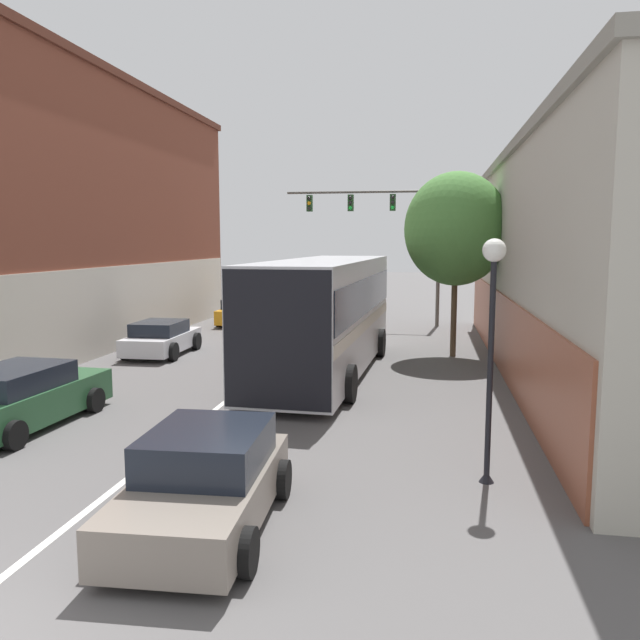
# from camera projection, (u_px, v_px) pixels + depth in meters

# --- Properties ---
(lane_center_line) EXTENTS (0.14, 42.31, 0.01)m
(lane_center_line) POSITION_uv_depth(u_px,v_px,m) (269.00, 367.00, 20.58)
(lane_center_line) COLOR silver
(lane_center_line) RESTS_ON ground_plane
(building_left_brick) EXTENTS (6.73, 24.23, 10.49)m
(building_left_brick) POSITION_uv_depth(u_px,v_px,m) (37.00, 209.00, 23.85)
(building_left_brick) COLOR brown
(building_left_brick) RESTS_ON ground_plane
(building_right_storefront) EXTENTS (6.77, 23.50, 7.00)m
(building_right_storefront) POSITION_uv_depth(u_px,v_px,m) (613.00, 258.00, 19.22)
(building_right_storefront) COLOR #B7B2A3
(building_right_storefront) RESTS_ON ground_plane
(bus) EXTENTS (3.29, 10.88, 3.57)m
(bus) POSITION_uv_depth(u_px,v_px,m) (325.00, 310.00, 19.29)
(bus) COLOR #B7B7BC
(bus) RESTS_ON ground_plane
(hatchback_foreground) EXTENTS (2.19, 3.94, 1.41)m
(hatchback_foreground) POSITION_uv_depth(u_px,v_px,m) (205.00, 482.00, 9.00)
(hatchback_foreground) COLOR slate
(hatchback_foreground) RESTS_ON ground_plane
(parked_car_left_near) EXTENTS (2.00, 4.22, 1.30)m
(parked_car_left_near) POSITION_uv_depth(u_px,v_px,m) (244.00, 311.00, 31.34)
(parked_car_left_near) COLOR orange
(parked_car_left_near) RESTS_ON ground_plane
(parked_car_left_mid) EXTENTS (2.20, 4.64, 1.39)m
(parked_car_left_mid) POSITION_uv_depth(u_px,v_px,m) (20.00, 398.00, 13.84)
(parked_car_left_mid) COLOR #285633
(parked_car_left_mid) RESTS_ON ground_plane
(parked_car_left_far) EXTENTS (2.05, 3.85, 1.25)m
(parked_car_left_far) POSITION_uv_depth(u_px,v_px,m) (162.00, 338.00, 22.76)
(parked_car_left_far) COLOR silver
(parked_car_left_far) RESTS_ON ground_plane
(traffic_signal_gantry) EXTENTS (7.55, 0.36, 6.82)m
(traffic_signal_gantry) POSITION_uv_depth(u_px,v_px,m) (388.00, 222.00, 30.30)
(traffic_signal_gantry) COLOR #514C47
(traffic_signal_gantry) RESTS_ON ground_plane
(street_lamp) EXTENTS (0.39, 0.39, 4.17)m
(street_lamp) POSITION_uv_depth(u_px,v_px,m) (492.00, 322.00, 10.40)
(street_lamp) COLOR black
(street_lamp) RESTS_ON ground_plane
(street_tree_near) EXTENTS (3.64, 3.28, 6.56)m
(street_tree_near) POSITION_uv_depth(u_px,v_px,m) (456.00, 229.00, 22.00)
(street_tree_near) COLOR brown
(street_tree_near) RESTS_ON ground_plane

